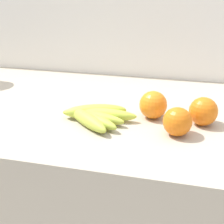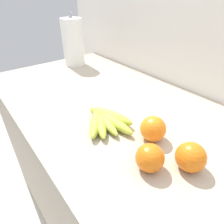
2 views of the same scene
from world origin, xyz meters
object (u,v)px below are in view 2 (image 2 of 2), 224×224
at_px(orange_far_right, 150,158).
at_px(paper_towel_roll, 73,43).
at_px(orange_back_left, 153,129).
at_px(orange_center, 191,157).
at_px(banana_bunch, 105,120).

xyz_separation_m(orange_far_right, paper_towel_roll, (-0.87, 0.26, 0.10)).
xyz_separation_m(orange_far_right, orange_back_left, (-0.08, 0.10, 0.00)).
height_order(orange_far_right, orange_center, orange_center).
height_order(banana_bunch, orange_back_left, orange_back_left).
bearing_deg(orange_far_right, orange_center, 52.37).
bearing_deg(paper_towel_roll, orange_far_right, -16.70).
relative_size(banana_bunch, orange_far_right, 2.87).
distance_m(banana_bunch, orange_far_right, 0.24).
bearing_deg(orange_center, banana_bunch, -169.13).
xyz_separation_m(banana_bunch, orange_far_right, (0.23, -0.03, 0.02)).
xyz_separation_m(orange_back_left, paper_towel_roll, (-0.79, 0.16, 0.09)).
bearing_deg(orange_back_left, banana_bunch, -155.81).
bearing_deg(banana_bunch, orange_back_left, 24.19).
bearing_deg(orange_back_left, paper_towel_roll, 168.38).
distance_m(orange_center, paper_towel_roll, 0.96).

